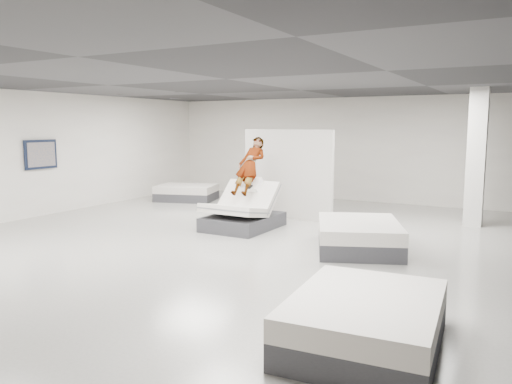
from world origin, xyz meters
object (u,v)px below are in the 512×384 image
flat_bed_right_far (359,236)px  column (476,158)px  flat_bed_right_near (365,322)px  hero_bed (243,214)px  flat_bed_left_far (187,193)px  wall_poster (41,154)px  divider_panel (287,174)px  person (250,177)px  remote (250,187)px

flat_bed_right_far → column: 4.14m
flat_bed_right_near → column: column is taller
hero_bed → flat_bed_right_far: 2.97m
flat_bed_left_far → wall_poster: bearing=-112.2°
divider_panel → flat_bed_right_near: (3.88, -6.32, -0.85)m
hero_bed → person: 0.87m
person → divider_panel: 1.39m
person → flat_bed_right_near: size_ratio=0.75×
flat_bed_left_far → column: bearing=0.1°
person → flat_bed_left_far: person is taller
remote → column: bearing=35.2°
flat_bed_right_far → column: bearing=64.8°
flat_bed_right_far → wall_poster: bearing=-176.8°
flat_bed_right_near → flat_bed_left_far: 10.97m
remote → divider_panel: size_ratio=0.06×
hero_bed → wall_poster: (-5.36, -1.08, 1.25)m
person → divider_panel: bearing=77.4°
hero_bed → flat_bed_right_far: hero_bed is taller
person → flat_bed_right_far: 3.17m
wall_poster → divider_panel: bearing=25.8°
person → remote: size_ratio=11.15×
person → divider_panel: (0.33, 1.35, -0.03)m
flat_bed_left_far → hero_bed: bearing=-38.0°
divider_panel → wall_poster: (-5.70, -2.75, 0.48)m
remote → wall_poster: size_ratio=0.15×
remote → flat_bed_left_far: remote is taller
divider_panel → flat_bed_right_far: (2.57, -2.29, -0.85)m
column → wall_poster: size_ratio=3.37×
flat_bed_right_near → column: 7.70m
flat_bed_right_near → flat_bed_left_far: size_ratio=1.02×
person → flat_bed_right_far: size_ratio=0.66×
flat_bed_left_far → flat_bed_right_far: bearing=-28.0°
person → flat_bed_right_near: (4.21, -4.98, -0.87)m
divider_panel → column: size_ratio=0.77×
divider_panel → flat_bed_right_near: 7.47m
hero_bed → remote: hero_bed is taller
hero_bed → person: size_ratio=1.15×
flat_bed_right_far → hero_bed: bearing=167.9°
remote → flat_bed_right_near: bearing=-48.1°
flat_bed_right_far → column: (1.67, 3.54, 1.33)m
flat_bed_right_near → hero_bed: bearing=132.2°
wall_poster → person: bearing=14.7°
column → wall_poster: 10.71m
hero_bed → remote: bearing=-6.8°
flat_bed_right_far → flat_bed_left_far: flat_bed_right_far is taller
remote → column: (4.35, 2.95, 0.62)m
column → wall_poster: column is taller
hero_bed → remote: 0.67m
hero_bed → flat_bed_left_far: size_ratio=0.88×
hero_bed → divider_panel: divider_panel is taller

